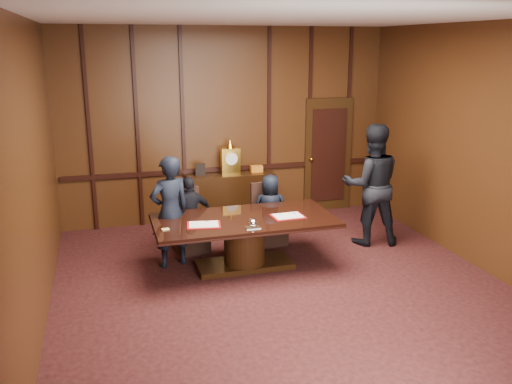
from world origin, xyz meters
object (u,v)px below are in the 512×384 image
at_px(witness_right, 371,185).
at_px(witness_left, 170,212).
at_px(signatory_left, 191,215).
at_px(signatory_right, 270,210).
at_px(sideboard, 231,196).
at_px(conference_table, 244,234).

bearing_deg(witness_right, witness_left, 13.98).
height_order(signatory_left, signatory_right, signatory_left).
distance_m(sideboard, signatory_left, 1.67).
relative_size(signatory_right, witness_left, 0.71).
xyz_separation_m(conference_table, signatory_right, (0.65, 0.80, 0.08)).
bearing_deg(signatory_left, witness_right, 164.92).
bearing_deg(witness_right, sideboard, -29.03).
bearing_deg(conference_table, sideboard, 81.65).
height_order(conference_table, signatory_left, signatory_left).
distance_m(sideboard, signatory_right, 1.40).
height_order(signatory_left, witness_left, witness_left).
xyz_separation_m(sideboard, signatory_right, (0.33, -1.36, 0.10)).
distance_m(sideboard, witness_left, 2.26).
height_order(conference_table, signatory_right, signatory_right).
xyz_separation_m(sideboard, witness_left, (-1.33, -1.79, 0.34)).
xyz_separation_m(conference_table, witness_left, (-1.02, 0.37, 0.32)).
relative_size(signatory_left, witness_right, 0.62).
distance_m(conference_table, signatory_right, 1.03).
distance_m(signatory_left, signatory_right, 1.30).
relative_size(signatory_left, signatory_right, 1.04).
bearing_deg(witness_left, signatory_left, -147.75).
bearing_deg(sideboard, signatory_right, -76.24).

